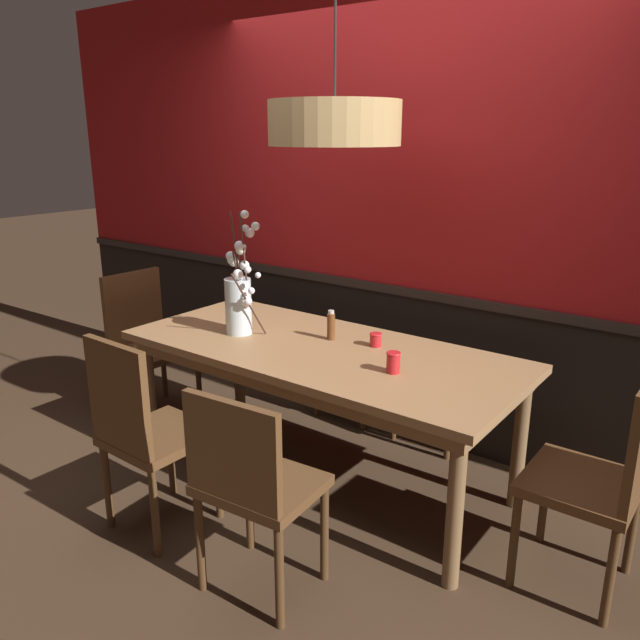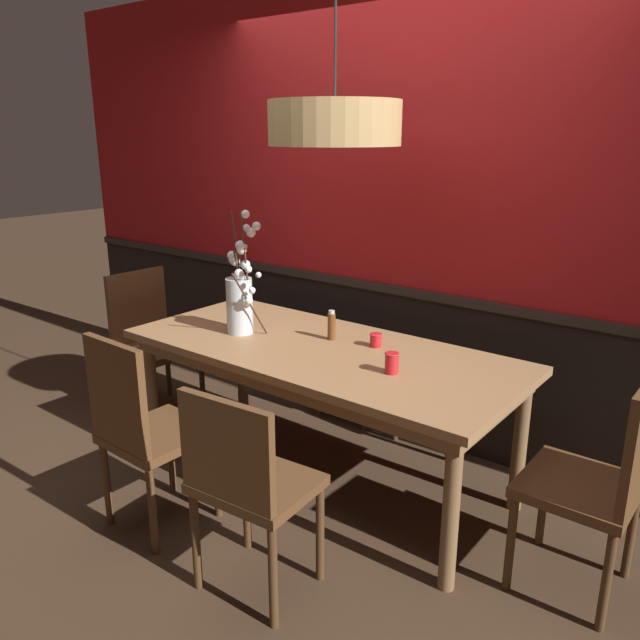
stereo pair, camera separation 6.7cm
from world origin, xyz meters
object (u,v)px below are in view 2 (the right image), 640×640
Objects in this scene: chair_near_side_left at (143,426)px; pendant_lamp at (335,123)px; chair_near_side_right at (246,480)px; chair_head_east_end at (602,476)px; chair_head_west_end at (150,336)px; candle_holder_nearer_center at (376,340)px; chair_far_side_left at (363,341)px; candle_holder_nearer_edge at (392,363)px; chair_far_side_right at (448,360)px; condiment_bottle at (332,326)px; vase_with_blossoms at (240,299)px; dining_table at (320,361)px.

pendant_lamp is (0.39, 0.92, 1.32)m from chair_near_side_left.
chair_head_east_end is at bearing 38.56° from chair_near_side_right.
chair_head_west_end is at bearing 153.28° from chair_near_side_right.
chair_head_east_end reaches higher than chair_head_west_end.
chair_far_side_left is at bearing 128.43° from candle_holder_nearer_center.
candle_holder_nearer_edge is 1.15m from pendant_lamp.
candle_holder_nearer_edge is (-0.93, -0.06, 0.27)m from chair_head_east_end.
chair_far_side_right is (0.65, 1.72, -0.04)m from chair_near_side_left.
chair_near_side_left reaches higher than chair_far_side_left.
condiment_bottle is 0.17× the size of pendant_lamp.
chair_head_west_end is at bearing 175.28° from vase_with_blossoms.
chair_head_east_end is at bearing 25.35° from chair_near_side_left.
candle_holder_nearer_edge is (0.83, 0.78, 0.27)m from chair_near_side_left.
chair_far_side_right is 0.90× the size of pendant_lamp.
vase_with_blossoms reaches higher than candle_holder_nearer_center.
chair_far_side_right is (-1.11, 0.89, -0.04)m from chair_head_east_end.
pendant_lamp is at bearing -47.43° from condiment_bottle.
candle_holder_nearer_center is (-0.11, 1.07, 0.27)m from chair_near_side_right.
chair_far_side_right is at bearing 69.26° from chair_near_side_left.
chair_head_east_end is 1.95m from vase_with_blossoms.
chair_head_west_end is 0.97× the size of pendant_lamp.
chair_far_side_right is 0.74m from candle_holder_nearer_center.
vase_with_blossoms is (-0.14, 0.78, 0.41)m from chair_near_side_left.
chair_near_side_right is 0.87m from candle_holder_nearer_edge.
candle_holder_nearer_edge is (0.49, -0.08, 0.13)m from dining_table.
chair_near_side_right is at bearing -44.61° from vase_with_blossoms.
chair_far_side_right is 1.01m from candle_holder_nearer_edge.
vase_with_blossoms is (0.94, -0.08, 0.43)m from chair_head_west_end.
condiment_bottle reaches higher than chair_far_side_left.
chair_far_side_right reaches higher than chair_far_side_left.
vase_with_blossoms is (-0.79, -0.94, 0.45)m from chair_far_side_right.
chair_head_east_end reaches higher than dining_table.
chair_near_side_right is at bearing -100.65° from candle_holder_nearer_edge.
candle_holder_nearer_edge is at bearing -79.14° from chair_far_side_right.
chair_head_east_end is at bearing -9.88° from candle_holder_nearer_center.
candle_holder_nearer_center is (0.53, -0.67, 0.29)m from chair_far_side_left.
chair_near_side_right is 0.93× the size of chair_head_east_end.
dining_table is at bearing 9.55° from vase_with_blossoms.
chair_near_side_left is 1.03× the size of chair_head_west_end.
chair_near_side_left is 0.68m from chair_near_side_right.
chair_near_side_left is 1.01× the size of chair_head_east_end.
chair_near_side_left is at bearing -136.95° from candle_holder_nearer_edge.
chair_near_side_right reaches higher than chair_far_side_right.
chair_head_east_end is at bearing -6.27° from condiment_bottle.
chair_far_side_right is at bearing 65.58° from condiment_bottle.
dining_table is 21.07× the size of candle_holder_nearer_edge.
candle_holder_nearer_center is at bearing 95.86° from chair_near_side_right.
dining_table is 2.16× the size of chair_near_side_left.
chair_far_side_right is (-0.03, 1.75, -0.02)m from chair_near_side_right.
vase_with_blossoms is at bearing -100.90° from chair_far_side_left.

